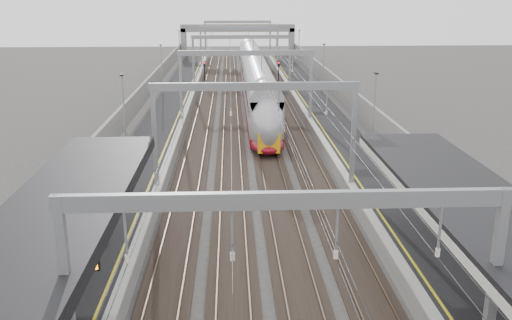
{
  "coord_description": "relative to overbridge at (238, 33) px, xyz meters",
  "views": [
    {
      "loc": [
        -1.49,
        -12.94,
        12.97
      ],
      "look_at": [
        0.0,
        20.37,
        3.09
      ],
      "focal_mm": 40.0,
      "sensor_mm": 36.0,
      "label": 1
    }
  ],
  "objects": [
    {
      "name": "wall_right",
      "position": [
        11.2,
        -55.0,
        -3.71
      ],
      "size": [
        0.3,
        120.0,
        3.2
      ],
      "primitive_type": "cube",
      "color": "slate",
      "rests_on": "ground"
    },
    {
      "name": "platform_right",
      "position": [
        8.0,
        -55.0,
        -4.81
      ],
      "size": [
        4.0,
        120.0,
        1.0
      ],
      "primitive_type": "cube",
      "color": "black",
      "rests_on": "ground"
    },
    {
      "name": "signal_green",
      "position": [
        -5.2,
        -31.23,
        -2.89
      ],
      "size": [
        0.32,
        0.32,
        3.48
      ],
      "color": "black",
      "rests_on": "ground"
    },
    {
      "name": "overhead_line",
      "position": [
        0.0,
        -48.38,
        0.83
      ],
      "size": [
        13.0,
        140.0,
        6.6
      ],
      "color": "gray",
      "rests_on": "platform_left"
    },
    {
      "name": "overbridge",
      "position": [
        0.0,
        0.0,
        0.0
      ],
      "size": [
        22.0,
        2.2,
        6.9
      ],
      "color": "slate",
      "rests_on": "ground"
    },
    {
      "name": "wall_left",
      "position": [
        -11.2,
        -55.0,
        -3.71
      ],
      "size": [
        0.3,
        120.0,
        3.2
      ],
      "primitive_type": "cube",
      "color": "slate",
      "rests_on": "ground"
    },
    {
      "name": "tracks",
      "position": [
        0.0,
        -55.0,
        -5.26
      ],
      "size": [
        11.4,
        140.0,
        0.2
      ],
      "color": "black",
      "rests_on": "ground"
    },
    {
      "name": "signal_red_near",
      "position": [
        3.2,
        -33.49,
        -2.89
      ],
      "size": [
        0.32,
        0.32,
        3.48
      ],
      "color": "black",
      "rests_on": "ground"
    },
    {
      "name": "train",
      "position": [
        1.5,
        -45.06,
        -3.1
      ],
      "size": [
        2.86,
        52.1,
        4.52
      ],
      "color": "maroon",
      "rests_on": "ground"
    },
    {
      "name": "canopy_left",
      "position": [
        -8.02,
        -97.01,
        -0.22
      ],
      "size": [
        4.4,
        30.0,
        4.24
      ],
      "color": "black",
      "rests_on": "platform_left"
    },
    {
      "name": "platform_left",
      "position": [
        -8.0,
        -55.0,
        -4.81
      ],
      "size": [
        4.0,
        120.0,
        1.0
      ],
      "primitive_type": "cube",
      "color": "black",
      "rests_on": "ground"
    },
    {
      "name": "signal_red_far",
      "position": [
        5.4,
        -31.47,
        -2.89
      ],
      "size": [
        0.32,
        0.32,
        3.48
      ],
      "color": "black",
      "rests_on": "ground"
    }
  ]
}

